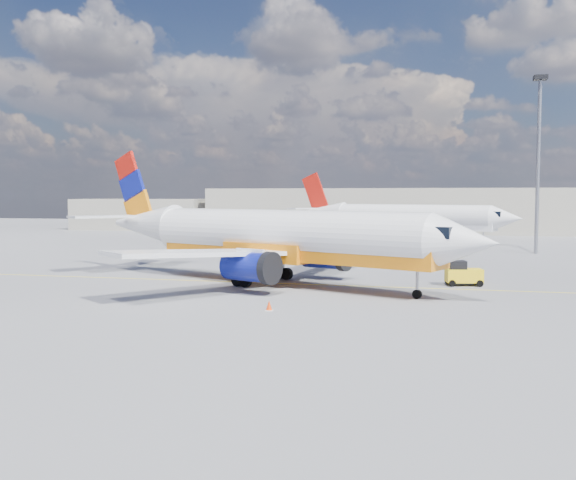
% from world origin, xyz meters
% --- Properties ---
extents(ground, '(240.00, 240.00, 0.00)m').
position_xyz_m(ground, '(0.00, 0.00, 0.00)').
color(ground, '#59595D').
rests_on(ground, ground).
extents(taxi_line, '(70.00, 0.15, 0.01)m').
position_xyz_m(taxi_line, '(0.00, 3.00, 0.01)').
color(taxi_line, yellow).
rests_on(taxi_line, ground).
extents(terminal_main, '(70.00, 14.00, 8.00)m').
position_xyz_m(terminal_main, '(5.00, 75.00, 4.00)').
color(terminal_main, '#ABA594').
rests_on(terminal_main, ground).
extents(terminal_annex, '(26.00, 10.00, 6.00)m').
position_xyz_m(terminal_annex, '(-45.00, 72.00, 3.00)').
color(terminal_annex, '#ABA594').
rests_on(terminal_annex, ground).
extents(main_jet, '(35.27, 26.61, 10.83)m').
position_xyz_m(main_jet, '(0.27, 2.62, 3.61)').
color(main_jet, white).
rests_on(main_jet, ground).
extents(second_jet, '(34.08, 25.82, 10.39)m').
position_xyz_m(second_jet, '(7.66, 50.18, 3.46)').
color(second_jet, white).
rests_on(second_jet, ground).
extents(gse_tug, '(2.86, 2.09, 1.87)m').
position_xyz_m(gse_tug, '(14.29, 5.08, 0.89)').
color(gse_tug, black).
rests_on(gse_tug, ground).
extents(traffic_cone, '(0.43, 0.43, 0.60)m').
position_xyz_m(traffic_cone, '(2.89, -8.41, 0.29)').
color(traffic_cone, white).
rests_on(traffic_cone, ground).
extents(floodlight_mast, '(1.49, 1.49, 20.37)m').
position_xyz_m(floodlight_mast, '(23.41, 34.28, 12.21)').
color(floodlight_mast, '#93939A').
rests_on(floodlight_mast, ground).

